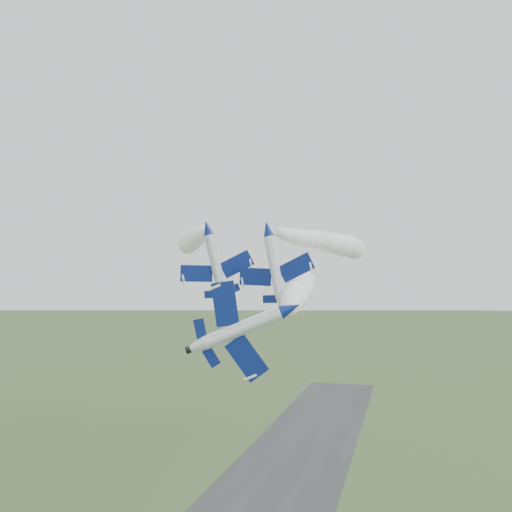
# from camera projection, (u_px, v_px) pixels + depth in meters

# --- Properties ---
(runway) EXTENTS (24.00, 260.00, 0.04)m
(runway) POSITION_uv_depth(u_px,v_px,m) (263.00, 508.00, 95.01)
(runway) COLOR #2E2E30
(runway) RESTS_ON ground
(jet_lead) EXTENTS (4.58, 12.07, 9.30)m
(jet_lead) POSITION_uv_depth(u_px,v_px,m) (291.00, 308.00, 55.46)
(jet_lead) COLOR white
(smoke_trail_jet_lead) EXTENTS (21.39, 74.38, 5.79)m
(smoke_trail_jet_lead) POSITION_uv_depth(u_px,v_px,m) (299.00, 289.00, 95.27)
(smoke_trail_jet_lead) COLOR white
(jet_pair_left) EXTENTS (11.30, 13.33, 4.08)m
(jet_pair_left) POSITION_uv_depth(u_px,v_px,m) (207.00, 227.00, 88.80)
(jet_pair_left) COLOR white
(smoke_trail_jet_pair_left) EXTENTS (30.75, 65.06, 5.35)m
(smoke_trail_jet_pair_left) POSITION_uv_depth(u_px,v_px,m) (194.00, 239.00, 125.88)
(smoke_trail_jet_pair_left) COLOR white
(jet_pair_right) EXTENTS (11.54, 14.01, 3.96)m
(jet_pair_right) POSITION_uv_depth(u_px,v_px,m) (267.00, 229.00, 85.13)
(jet_pair_right) COLOR white
(smoke_trail_jet_pair_right) EXTENTS (10.95, 58.63, 5.08)m
(smoke_trail_jet_pair_right) POSITION_uv_depth(u_px,v_px,m) (325.00, 242.00, 115.56)
(smoke_trail_jet_pair_right) COLOR white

